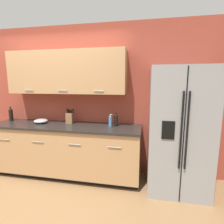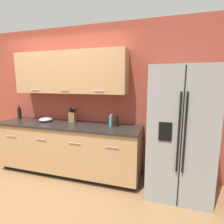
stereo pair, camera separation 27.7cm
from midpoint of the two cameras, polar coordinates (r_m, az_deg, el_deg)
name	(u,v)px [view 2 (the right image)]	position (r m, az deg, el deg)	size (l,w,h in m)	color
ground_plane	(13,207)	(2.86, -27.11, -25.98)	(14.00, 14.00, 0.00)	olive
wall_back	(66,93)	(3.38, -12.53, 6.19)	(10.00, 0.39, 2.60)	#993D2D
counter_unit	(68,148)	(3.25, -11.82, -11.49)	(2.59, 0.64, 0.90)	black
refrigerator	(179,132)	(2.72, 23.84, -6.14)	(0.86, 0.74, 1.83)	gray
knife_block	(72,117)	(3.19, -10.38, -1.64)	(0.13, 0.09, 0.27)	olive
wine_bottle	(19,112)	(3.87, -26.22, -0.16)	(0.07, 0.07, 0.27)	black
soap_dispenser	(111,121)	(2.84, 2.33, -3.11)	(0.06, 0.05, 0.21)	#4C7FB2
oil_bottle	(117,120)	(2.88, 4.25, -2.62)	(0.06, 0.06, 0.22)	black
mixing_bowl	(46,120)	(3.41, -18.71, -2.36)	(0.24, 0.24, 0.07)	#A3A3A5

